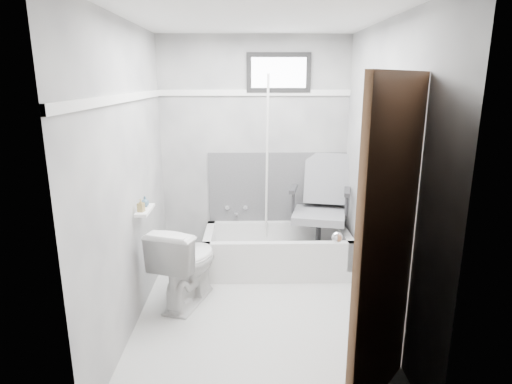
{
  "coord_description": "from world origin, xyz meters",
  "views": [
    {
      "loc": [
        -0.07,
        -3.26,
        1.95
      ],
      "look_at": [
        0.0,
        0.35,
        1.0
      ],
      "focal_mm": 30.0,
      "sensor_mm": 36.0,
      "label": 1
    }
  ],
  "objects_px": {
    "toilet": "(187,263)",
    "door": "(454,273)",
    "soap_bottle_a": "(141,205)",
    "soap_bottle_b": "(145,201)",
    "bathtub": "(277,250)",
    "office_chair": "(319,208)"
  },
  "relations": [
    {
      "from": "toilet",
      "to": "door",
      "type": "distance_m",
      "value": 2.31
    },
    {
      "from": "soap_bottle_a",
      "to": "soap_bottle_b",
      "type": "xyz_separation_m",
      "value": [
        0.0,
        0.14,
        -0.01
      ]
    },
    {
      "from": "door",
      "to": "bathtub",
      "type": "bearing_deg",
      "value": 108.75
    },
    {
      "from": "bathtub",
      "to": "door",
      "type": "distance_m",
      "value": 2.46
    },
    {
      "from": "soap_bottle_a",
      "to": "bathtub",
      "type": "bearing_deg",
      "value": 36.13
    },
    {
      "from": "bathtub",
      "to": "door",
      "type": "bearing_deg",
      "value": -71.25
    },
    {
      "from": "toilet",
      "to": "door",
      "type": "bearing_deg",
      "value": 154.87
    },
    {
      "from": "office_chair",
      "to": "soap_bottle_a",
      "type": "relative_size",
      "value": 9.82
    },
    {
      "from": "door",
      "to": "soap_bottle_a",
      "type": "xyz_separation_m",
      "value": [
        -1.92,
        1.36,
        -0.03
      ]
    },
    {
      "from": "bathtub",
      "to": "door",
      "type": "relative_size",
      "value": 0.75
    },
    {
      "from": "office_chair",
      "to": "soap_bottle_a",
      "type": "distance_m",
      "value": 1.87
    },
    {
      "from": "bathtub",
      "to": "soap_bottle_a",
      "type": "distance_m",
      "value": 1.63
    },
    {
      "from": "bathtub",
      "to": "soap_bottle_b",
      "type": "height_order",
      "value": "soap_bottle_b"
    },
    {
      "from": "toilet",
      "to": "soap_bottle_a",
      "type": "bearing_deg",
      "value": 48.81
    },
    {
      "from": "office_chair",
      "to": "soap_bottle_b",
      "type": "distance_m",
      "value": 1.8
    },
    {
      "from": "soap_bottle_b",
      "to": "soap_bottle_a",
      "type": "bearing_deg",
      "value": -90.0
    },
    {
      "from": "office_chair",
      "to": "toilet",
      "type": "xyz_separation_m",
      "value": [
        -1.29,
        -0.71,
        -0.29
      ]
    },
    {
      "from": "soap_bottle_a",
      "to": "soap_bottle_b",
      "type": "height_order",
      "value": "soap_bottle_a"
    },
    {
      "from": "soap_bottle_a",
      "to": "door",
      "type": "bearing_deg",
      "value": -35.23
    },
    {
      "from": "toilet",
      "to": "soap_bottle_a",
      "type": "relative_size",
      "value": 6.83
    },
    {
      "from": "bathtub",
      "to": "door",
      "type": "xyz_separation_m",
      "value": [
        0.75,
        -2.21,
        0.79
      ]
    },
    {
      "from": "bathtub",
      "to": "soap_bottle_a",
      "type": "bearing_deg",
      "value": -143.87
    }
  ]
}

